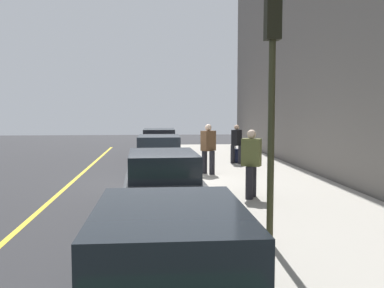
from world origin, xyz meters
TOP-DOWN VIEW (x-y plane):
  - ground_plane at (0.00, 0.00)m, footprint 56.00×56.00m
  - sidewalk at (0.00, -3.30)m, footprint 28.00×4.60m
  - lane_stripe_centre at (0.00, 3.20)m, footprint 28.00×0.14m
  - snow_bank_curb at (-1.38, -0.70)m, footprint 7.47×0.56m
  - parked_car_green at (-10.66, 0.14)m, footprint 4.63×1.90m
  - parked_car_charcoal at (-4.71, 0.12)m, footprint 4.80×2.01m
  - parked_car_silver at (1.81, 0.15)m, footprint 4.29×1.95m
  - parked_car_maroon at (7.66, 0.08)m, footprint 4.66×1.95m
  - pedestrian_olive_coat at (-3.86, -2.29)m, footprint 0.57×0.59m
  - pedestrian_brown_coat at (0.57, -1.66)m, footprint 0.55×0.59m
  - pedestrian_black_coat at (3.52, -3.27)m, footprint 0.54×0.51m
  - traffic_light_pole at (-7.85, -1.74)m, footprint 0.35×0.26m
  - rolling_suitcase at (3.88, -3.30)m, footprint 0.34×0.22m

SIDE VIEW (x-z plane):
  - ground_plane at x=0.00m, z-range 0.00..0.00m
  - lane_stripe_centre at x=0.00m, z-range 0.00..0.01m
  - sidewalk at x=0.00m, z-range 0.00..0.15m
  - snow_bank_curb at x=-1.38m, z-range 0.00..0.22m
  - rolling_suitcase at x=3.88m, z-range -0.03..0.95m
  - parked_car_silver at x=1.81m, z-range 0.00..1.51m
  - parked_car_green at x=-10.66m, z-range 0.00..1.51m
  - parked_car_maroon at x=7.66m, z-range 0.00..1.51m
  - parked_car_charcoal at x=-4.71m, z-range 0.00..1.52m
  - pedestrian_black_coat at x=3.52m, z-range 0.21..1.92m
  - pedestrian_brown_coat at x=0.57m, z-range 0.21..2.05m
  - pedestrian_olive_coat at x=-3.86m, z-range 0.21..2.06m
  - traffic_light_pole at x=-7.85m, z-range 0.91..5.20m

